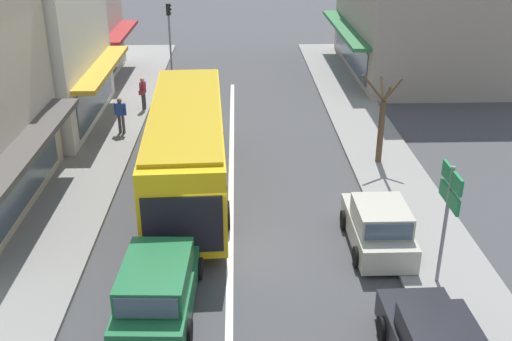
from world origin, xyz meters
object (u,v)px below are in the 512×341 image
object	(u,v)px
directional_road_sign	(449,198)
street_tree_right	(381,123)
traffic_light_downstreet	(169,26)
wagon_adjacent_lane_trail	(159,286)
pedestrian_with_handbag_near	(143,91)
city_bus	(187,143)
pedestrian_browsing_midblock	(121,113)
parked_hatchback_kerb_second	(378,227)

from	to	relation	value
directional_road_sign	street_tree_right	size ratio (longest dim) A/B	0.96
traffic_light_downstreet	wagon_adjacent_lane_trail	bearing A→B (deg)	-85.26
pedestrian_with_handbag_near	street_tree_right	bearing A→B (deg)	-33.73
pedestrian_with_handbag_near	city_bus	bearing A→B (deg)	-72.23
wagon_adjacent_lane_trail	directional_road_sign	xyz separation A→B (m)	(7.57, 0.88, 1.96)
wagon_adjacent_lane_trail	street_tree_right	xyz separation A→B (m)	(7.75, 9.23, 1.01)
pedestrian_with_handbag_near	pedestrian_browsing_midblock	size ratio (longest dim) A/B	1.00
parked_hatchback_kerb_second	pedestrian_browsing_midblock	xyz separation A→B (m)	(-9.50, 9.90, 0.36)
street_tree_right	pedestrian_with_handbag_near	world-z (taller)	street_tree_right
traffic_light_downstreet	directional_road_sign	size ratio (longest dim) A/B	1.17
wagon_adjacent_lane_trail	pedestrian_browsing_midblock	xyz separation A→B (m)	(-3.17, 12.82, 0.32)
directional_road_sign	street_tree_right	distance (m)	8.41
pedestrian_browsing_midblock	pedestrian_with_handbag_near	bearing A→B (deg)	80.93
city_bus	directional_road_sign	distance (m)	9.63
city_bus	wagon_adjacent_lane_trail	xyz separation A→B (m)	(-0.27, -7.11, -1.14)
city_bus	pedestrian_browsing_midblock	distance (m)	6.71
wagon_adjacent_lane_trail	street_tree_right	world-z (taller)	street_tree_right
traffic_light_downstreet	directional_road_sign	xyz separation A→B (m)	(9.53, -22.78, -0.15)
city_bus	wagon_adjacent_lane_trail	bearing A→B (deg)	-92.16
traffic_light_downstreet	pedestrian_with_handbag_near	world-z (taller)	traffic_light_downstreet
city_bus	directional_road_sign	world-z (taller)	directional_road_sign
city_bus	directional_road_sign	size ratio (longest dim) A/B	3.04
directional_road_sign	pedestrian_with_handbag_near	size ratio (longest dim) A/B	2.21
directional_road_sign	pedestrian_browsing_midblock	world-z (taller)	directional_road_sign
pedestrian_with_handbag_near	wagon_adjacent_lane_trail	bearing A→B (deg)	-80.74
wagon_adjacent_lane_trail	pedestrian_browsing_midblock	world-z (taller)	pedestrian_browsing_midblock
wagon_adjacent_lane_trail	directional_road_sign	size ratio (longest dim) A/B	1.27
street_tree_right	traffic_light_downstreet	bearing A→B (deg)	123.94
city_bus	traffic_light_downstreet	size ratio (longest dim) A/B	2.61
city_bus	pedestrian_browsing_midblock	size ratio (longest dim) A/B	6.72
wagon_adjacent_lane_trail	pedestrian_browsing_midblock	distance (m)	13.21
parked_hatchback_kerb_second	street_tree_right	size ratio (longest dim) A/B	0.99
wagon_adjacent_lane_trail	street_tree_right	size ratio (longest dim) A/B	1.22
city_bus	directional_road_sign	xyz separation A→B (m)	(7.30, -6.23, 0.82)
city_bus	pedestrian_with_handbag_near	world-z (taller)	city_bus
pedestrian_browsing_midblock	wagon_adjacent_lane_trail	bearing A→B (deg)	-76.11
pedestrian_browsing_midblock	traffic_light_downstreet	bearing A→B (deg)	83.64
pedestrian_browsing_midblock	directional_road_sign	bearing A→B (deg)	-48.02
wagon_adjacent_lane_trail	pedestrian_with_handbag_near	world-z (taller)	pedestrian_with_handbag_near
city_bus	traffic_light_downstreet	xyz separation A→B (m)	(-2.23, 16.55, 0.97)
directional_road_sign	pedestrian_with_handbag_near	world-z (taller)	directional_road_sign
traffic_light_downstreet	pedestrian_with_handbag_near	distance (m)	7.73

